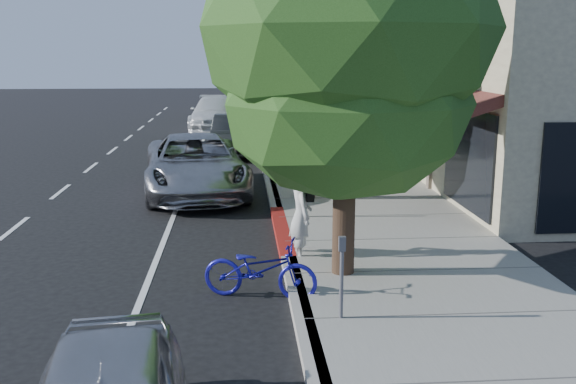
{
  "coord_description": "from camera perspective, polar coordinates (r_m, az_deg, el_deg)",
  "views": [
    {
      "loc": [
        -0.92,
        -12.86,
        4.04
      ],
      "look_at": [
        0.01,
        -0.66,
        1.35
      ],
      "focal_mm": 40.0,
      "sensor_mm": 36.0,
      "label": 1
    }
  ],
  "objects": [
    {
      "name": "ground",
      "position": [
        13.52,
        -0.26,
        -4.99
      ],
      "size": [
        120.0,
        120.0,
        0.0
      ],
      "primitive_type": "plane",
      "color": "black",
      "rests_on": "ground"
    },
    {
      "name": "sidewalk",
      "position": [
        21.48,
        4.34,
        1.73
      ],
      "size": [
        4.6,
        56.0,
        0.15
      ],
      "primitive_type": "cube",
      "color": "gray",
      "rests_on": "ground"
    },
    {
      "name": "curb",
      "position": [
        21.26,
        -1.8,
        1.65
      ],
      "size": [
        0.3,
        56.0,
        0.15
      ],
      "primitive_type": "cube",
      "color": "#9E998E",
      "rests_on": "ground"
    },
    {
      "name": "curb_red_segment",
      "position": [
        14.45,
        -0.55,
        -3.53
      ],
      "size": [
        0.32,
        4.0,
        0.15
      ],
      "primitive_type": "cube",
      "color": "maroon",
      "rests_on": "ground"
    },
    {
      "name": "storefront_building",
      "position": [
        32.61,
        14.74,
        11.06
      ],
      "size": [
        10.0,
        36.0,
        7.0
      ],
      "primitive_type": "cube",
      "color": "beige",
      "rests_on": "ground"
    },
    {
      "name": "street_tree_0",
      "position": [
        11.02,
        5.29,
        13.74
      ],
      "size": [
        5.04,
        5.04,
        7.21
      ],
      "color": "black",
      "rests_on": "ground"
    },
    {
      "name": "street_tree_1",
      "position": [
        16.97,
        1.85,
        14.32
      ],
      "size": [
        4.65,
        4.65,
        7.49
      ],
      "color": "black",
      "rests_on": "ground"
    },
    {
      "name": "street_tree_2",
      "position": [
        22.94,
        0.2,
        12.43
      ],
      "size": [
        4.41,
        4.41,
        6.68
      ],
      "color": "black",
      "rests_on": "ground"
    },
    {
      "name": "street_tree_3",
      "position": [
        28.93,
        -0.77,
        13.43
      ],
      "size": [
        5.41,
        5.41,
        7.64
      ],
      "color": "black",
      "rests_on": "ground"
    },
    {
      "name": "street_tree_4",
      "position": [
        34.92,
        -1.41,
        13.88
      ],
      "size": [
        5.17,
        5.17,
        8.08
      ],
      "color": "black",
      "rests_on": "ground"
    },
    {
      "name": "street_tree_5",
      "position": [
        40.91,
        -1.85,
        13.18
      ],
      "size": [
        4.16,
        4.16,
        7.32
      ],
      "color": "black",
      "rests_on": "ground"
    },
    {
      "name": "cyclist",
      "position": [
        12.49,
        1.15,
        -2.07
      ],
      "size": [
        0.54,
        0.73,
        1.84
      ],
      "primitive_type": "imported",
      "rotation": [
        0.0,
        0.0,
        1.73
      ],
      "color": "silver",
      "rests_on": "ground"
    },
    {
      "name": "bicycle",
      "position": [
        10.72,
        -2.49,
        -6.87
      ],
      "size": [
        2.03,
        1.16,
        1.01
      ],
      "primitive_type": "imported",
      "rotation": [
        0.0,
        0.0,
        1.3
      ],
      "color": "#19169B",
      "rests_on": "ground"
    },
    {
      "name": "silver_suv",
      "position": [
        18.69,
        -8.23,
        2.42
      ],
      "size": [
        3.47,
        6.34,
        1.68
      ],
      "primitive_type": "imported",
      "rotation": [
        0.0,
        0.0,
        0.11
      ],
      "color": "#9A9A9E",
      "rests_on": "ground"
    },
    {
      "name": "dark_sedan",
      "position": [
        25.84,
        -4.79,
        5.11
      ],
      "size": [
        1.98,
        4.81,
        1.55
      ],
      "primitive_type": "imported",
      "rotation": [
        0.0,
        0.0,
        -0.07
      ],
      "color": "black",
      "rests_on": "ground"
    },
    {
      "name": "white_pickup",
      "position": [
        34.04,
        -6.54,
        6.95
      ],
      "size": [
        2.57,
        5.91,
        1.69
      ],
      "primitive_type": "imported",
      "rotation": [
        0.0,
        0.0,
        -0.03
      ],
      "color": "white",
      "rests_on": "ground"
    },
    {
      "name": "dark_suv_far",
      "position": [
        34.51,
        -3.79,
        7.14
      ],
      "size": [
        2.58,
        5.37,
        1.77
      ],
      "primitive_type": "imported",
      "rotation": [
        0.0,
        0.0,
        0.1
      ],
      "color": "black",
      "rests_on": "ground"
    },
    {
      "name": "pedestrian",
      "position": [
        24.04,
        5.65,
        4.98
      ],
      "size": [
        0.99,
        0.95,
        1.61
      ],
      "primitive_type": "imported",
      "rotation": [
        0.0,
        0.0,
        3.76
      ],
      "color": "black",
      "rests_on": "sidewalk"
    }
  ]
}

